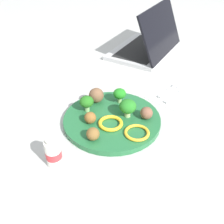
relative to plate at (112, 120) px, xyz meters
name	(u,v)px	position (x,y,z in m)	size (l,w,h in m)	color
ground_plane	(112,122)	(0.00, 0.00, -0.01)	(4.00, 4.00, 0.00)	#B2B2AD
plate	(112,120)	(0.00, 0.00, 0.00)	(0.28, 0.28, 0.02)	#236638
broccoli_floret_back_left	(128,107)	(0.04, -0.03, 0.04)	(0.05, 0.05, 0.05)	#A4C27B
broccoli_floret_mid_right	(87,102)	(-0.03, 0.07, 0.04)	(0.04, 0.04, 0.05)	#8DBA73
broccoli_floret_center	(120,94)	(0.07, 0.04, 0.04)	(0.04, 0.04, 0.05)	#8FBB71
meatball_back_right	(90,118)	(-0.06, 0.03, 0.02)	(0.03, 0.03, 0.03)	brown
meatball_front_right	(93,134)	(-0.10, -0.03, 0.03)	(0.03, 0.03, 0.03)	brown
meatball_center	(96,95)	(0.02, 0.09, 0.03)	(0.05, 0.05, 0.05)	brown
meatball_mid_right	(146,113)	(0.07, -0.07, 0.03)	(0.04, 0.04, 0.04)	brown
pepper_ring_front_right	(111,123)	(-0.02, -0.02, 0.01)	(0.07, 0.07, 0.01)	yellow
pepper_ring_mid_left	(138,132)	(0.00, -0.10, 0.01)	(0.07, 0.07, 0.01)	yellow
napkin	(174,93)	(0.26, -0.03, -0.01)	(0.17, 0.12, 0.01)	white
fork	(171,89)	(0.26, -0.01, 0.00)	(0.12, 0.02, 0.01)	silver
knife	(180,93)	(0.26, -0.05, 0.00)	(0.15, 0.02, 0.01)	silver
yogurt_bottle	(53,153)	(-0.21, -0.02, 0.03)	(0.04, 0.04, 0.08)	white
laptop	(148,45)	(0.44, 0.25, 0.03)	(0.37, 0.31, 0.20)	#BEBEBE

